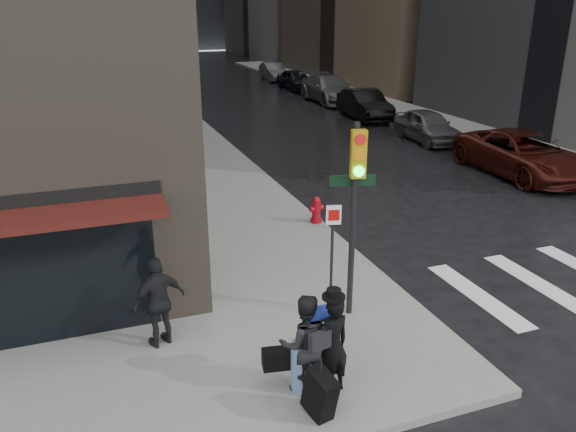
% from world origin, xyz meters
% --- Properties ---
extents(ground, '(140.00, 140.00, 0.00)m').
position_xyz_m(ground, '(0.00, 0.00, 0.00)').
color(ground, black).
rests_on(ground, ground).
extents(sidewalk_left, '(4.00, 50.00, 0.15)m').
position_xyz_m(sidewalk_left, '(0.00, 27.00, 0.07)').
color(sidewalk_left, slate).
rests_on(sidewalk_left, ground).
extents(sidewalk_right, '(3.00, 50.00, 0.15)m').
position_xyz_m(sidewalk_right, '(13.50, 27.00, 0.07)').
color(sidewalk_right, slate).
rests_on(sidewalk_right, ground).
extents(man_overcoat, '(0.93, 1.07, 1.80)m').
position_xyz_m(man_overcoat, '(-0.90, -1.07, 0.90)').
color(man_overcoat, black).
rests_on(man_overcoat, ground).
extents(man_jeans, '(1.14, 0.76, 1.63)m').
position_xyz_m(man_jeans, '(-1.19, -0.77, 0.97)').
color(man_jeans, black).
rests_on(man_jeans, ground).
extents(man_greycoat, '(1.06, 0.73, 1.67)m').
position_xyz_m(man_greycoat, '(-3.08, 1.25, 0.99)').
color(man_greycoat, black).
rests_on(man_greycoat, ground).
extents(traffic_light, '(0.91, 0.53, 3.74)m').
position_xyz_m(traffic_light, '(0.45, 1.00, 2.56)').
color(traffic_light, black).
rests_on(traffic_light, ground).
extents(fire_hydrant, '(0.42, 0.32, 0.74)m').
position_xyz_m(fire_hydrant, '(1.80, 5.80, 0.48)').
color(fire_hydrant, maroon).
rests_on(fire_hydrant, ground).
extents(parked_car_0, '(2.73, 5.64, 1.55)m').
position_xyz_m(parked_car_0, '(10.77, 8.00, 0.77)').
color(parked_car_0, '#3B100B').
rests_on(parked_car_0, ground).
extents(parked_car_1, '(1.96, 4.24, 1.41)m').
position_xyz_m(parked_car_1, '(10.61, 13.80, 0.70)').
color(parked_car_1, '#49494E').
rests_on(parked_car_1, ground).
extents(parked_car_2, '(2.08, 4.84, 1.55)m').
position_xyz_m(parked_car_2, '(10.46, 19.61, 0.78)').
color(parked_car_2, black).
rests_on(parked_car_2, ground).
extents(parked_car_3, '(2.42, 5.78, 1.67)m').
position_xyz_m(parked_car_3, '(10.95, 25.41, 0.83)').
color(parked_car_3, '#505056').
rests_on(parked_car_3, ground).
extents(parked_car_4, '(1.91, 4.33, 1.45)m').
position_xyz_m(parked_car_4, '(10.95, 31.22, 0.73)').
color(parked_car_4, black).
rests_on(parked_car_4, ground).
extents(parked_car_5, '(1.76, 4.37, 1.41)m').
position_xyz_m(parked_car_5, '(11.19, 37.02, 0.71)').
color(parked_car_5, '#46454B').
rests_on(parked_car_5, ground).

